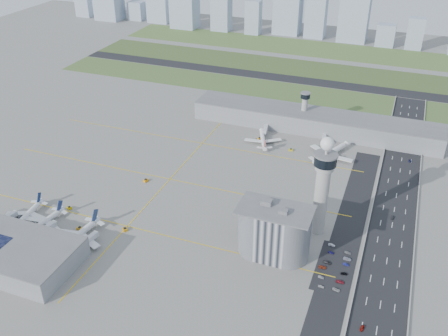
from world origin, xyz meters
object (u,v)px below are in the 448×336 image
(car_lot_4, at_px, (331,252))
(car_lot_8, at_px, (344,274))
(airplane_near_c, at_px, (75,234))
(jet_bridge_far_1, at_px, (324,137))
(car_lot_7, at_px, (340,282))
(car_lot_11, at_px, (348,253))
(airplane_far_a, at_px, (263,137))
(airplane_far_b, at_px, (332,149))
(jet_bridge_near_2, at_px, (80,248))
(car_lot_5, at_px, (332,245))
(tug_4, at_px, (259,138))
(jet_bridge_near_1, at_px, (38,236))
(car_lot_2, at_px, (323,267))
(secondary_tower, at_px, (304,107))
(car_lot_3, at_px, (327,262))
(car_lot_0, at_px, (321,286))
(car_hw_2, at_px, (410,161))
(car_hw_4, at_px, (398,126))
(admin_building, at_px, (274,231))
(airplane_near_b, at_px, (41,221))
(car_hw_1, at_px, (392,218))
(jet_bridge_far_0, at_px, (266,127))
(car_hw_0, at_px, (362,328))
(car_lot_6, at_px, (336,290))
(car_lot_10, at_px, (347,259))
(tug_3, at_px, (146,180))
(tug_2, at_px, (125,229))
(airplane_near_a, at_px, (26,213))
(tug_5, at_px, (291,150))
(tug_0, at_px, (69,208))
(tug_1, at_px, (80,228))

(car_lot_4, height_order, car_lot_8, car_lot_8)
(airplane_near_c, bearing_deg, car_lot_8, 107.42)
(jet_bridge_far_1, bearing_deg, car_lot_7, 3.91)
(car_lot_11, bearing_deg, jet_bridge_far_1, 21.24)
(airplane_far_a, xyz_separation_m, airplane_far_b, (57.03, -4.31, 1.18))
(jet_bridge_near_2, bearing_deg, car_lot_5, -57.21)
(tug_4, distance_m, car_lot_8, 167.38)
(jet_bridge_near_1, bearing_deg, car_lot_2, -67.66)
(secondary_tower, bearing_deg, car_lot_11, -68.16)
(car_lot_3, bearing_deg, airplane_far_a, 39.06)
(car_lot_0, xyz_separation_m, car_hw_2, (36.99, 159.23, 0.01))
(car_lot_4, bearing_deg, car_lot_7, -150.50)
(car_lot_4, bearing_deg, car_hw_4, 0.82)
(car_lot_3, bearing_deg, airplane_near_c, 111.49)
(admin_building, height_order, airplane_near_b, admin_building)
(car_lot_2, bearing_deg, car_hw_1, -29.64)
(jet_bridge_far_0, height_order, car_lot_4, jet_bridge_far_0)
(car_hw_0, bearing_deg, airplane_far_a, 129.20)
(car_lot_6, xyz_separation_m, car_lot_10, (1.67, 26.75, 0.09))
(jet_bridge_far_1, height_order, tug_3, jet_bridge_far_1)
(tug_2, height_order, tug_3, tug_2)
(car_hw_0, bearing_deg, airplane_near_a, -175.79)
(airplane_far_a, xyz_separation_m, car_hw_1, (108.53, -71.99, -4.46))
(car_lot_11, xyz_separation_m, car_hw_1, (21.35, 44.95, 0.08))
(car_lot_7, bearing_deg, tug_4, 29.25)
(car_lot_2, distance_m, car_lot_5, 21.15)
(tug_3, xyz_separation_m, car_lot_0, (138.77, -61.41, -0.44))
(airplane_near_a, relative_size, car_hw_1, 9.26)
(car_lot_2, height_order, car_hw_4, car_lot_2)
(tug_5, bearing_deg, car_lot_4, 9.23)
(tug_0, distance_m, tug_5, 175.03)
(car_hw_0, bearing_deg, car_lot_10, 115.01)
(secondary_tower, relative_size, jet_bridge_far_0, 2.28)
(car_hw_4, bearing_deg, tug_0, -130.10)
(jet_bridge_far_0, distance_m, car_hw_4, 115.72)
(secondary_tower, distance_m, airplane_near_b, 232.90)
(tug_4, distance_m, car_hw_1, 136.02)
(airplane_near_b, xyz_separation_m, car_lot_6, (180.99, 9.91, -4.50))
(airplane_near_c, relative_size, airplane_far_b, 0.93)
(car_lot_10, bearing_deg, tug_4, 41.84)
(airplane_far_b, relative_size, tug_4, 15.14)
(jet_bridge_near_2, bearing_deg, car_lot_11, -59.82)
(tug_4, relative_size, car_lot_11, 0.78)
(tug_3, bearing_deg, jet_bridge_far_0, 82.35)
(car_lot_4, relative_size, car_lot_7, 0.76)
(admin_building, bearing_deg, jet_bridge_far_1, 90.00)
(jet_bridge_far_1, relative_size, tug_3, 4.10)
(secondary_tower, height_order, tug_1, secondary_tower)
(car_hw_0, bearing_deg, car_lot_4, 123.75)
(car_lot_0, distance_m, car_lot_4, 29.64)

